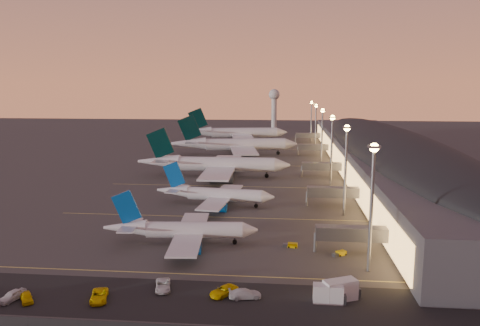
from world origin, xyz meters
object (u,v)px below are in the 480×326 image
service_van_f (99,296)px  airliner_narrow_south (181,230)px  airliner_wide_far (235,133)px  radar_tower (274,102)px  catering_truck_a (330,294)px  service_van_d (224,291)px  airliner_wide_mid (234,145)px  baggage_tug_b (340,254)px  service_van_a (12,296)px  airliner_narrow_north (215,194)px  airliner_wide_near (214,164)px  baggage_tug_a (291,245)px  service_van_e (245,294)px  service_van_c (163,285)px  service_van_b (27,297)px  catering_truck_b (342,290)px

service_van_f → airliner_narrow_south: bearing=59.6°
airliner_wide_far → radar_tower: radar_tower is taller
catering_truck_a → service_van_d: (-18.52, 1.07, -0.69)m
airliner_wide_mid → service_van_d: airliner_wide_mid is taller
baggage_tug_b → airliner_wide_far: bearing=67.2°
baggage_tug_b → airliner_wide_mid: bearing=69.8°
airliner_narrow_south → service_van_a: bearing=-130.9°
service_van_d → service_van_f: 21.64m
service_van_f → airliner_narrow_north: bearing=65.2°
airliner_wide_near → baggage_tug_a: airliner_wide_near is taller
baggage_tug_a → catering_truck_a: 27.74m
radar_tower → service_van_f: size_ratio=5.50×
service_van_e → baggage_tug_a: bearing=-30.1°
airliner_wide_mid → service_van_c: bearing=-97.9°
baggage_tug_b → baggage_tug_a: bearing=122.6°
airliner_wide_mid → service_van_b: (-17.93, -169.48, -4.74)m
airliner_narrow_south → service_van_c: 24.77m
airliner_narrow_north → airliner_wide_mid: bearing=99.3°
baggage_tug_b → catering_truck_a: catering_truck_a is taller
airliner_narrow_north → baggage_tug_b: airliner_narrow_north is taller
radar_tower → catering_truck_b: radar_tower is taller
airliner_wide_mid → airliner_wide_far: 57.77m
airliner_wide_near → airliner_narrow_north: bearing=-81.6°
baggage_tug_a → catering_truck_a: bearing=-69.9°
airliner_narrow_south → catering_truck_b: airliner_narrow_south is taller
airliner_narrow_south → radar_tower: bearing=82.3°
baggage_tug_b → service_van_a: service_van_a is taller
airliner_wide_near → service_van_e: size_ratio=10.76×
airliner_narrow_south → service_van_c: (2.02, -24.55, -2.55)m
baggage_tug_a → baggage_tug_b: size_ratio=1.04×
service_van_c → radar_tower: bearing=73.6°
baggage_tug_a → service_van_b: 55.64m
radar_tower → baggage_tug_b: radar_tower is taller
airliner_wide_far → catering_truck_a: (39.87, -222.30, -4.16)m
airliner_wide_near → airliner_wide_mid: 58.19m
airliner_narrow_south → catering_truck_a: size_ratio=6.41×
catering_truck_b → service_van_b: catering_truck_b is taller
radar_tower → service_van_a: (-37.82, -319.03, -21.01)m
service_van_d → service_van_f: size_ratio=0.95×
airliner_narrow_south → airliner_narrow_north: airliner_narrow_north is taller
airliner_wide_far → service_van_a: airliner_wide_far is taller
service_van_d → baggage_tug_a: bearing=102.8°
radar_tower → service_van_c: radar_tower is taller
service_van_c → service_van_a: bearing=-178.8°
catering_truck_b → service_van_e: (-16.85, -1.13, -0.85)m
service_van_a → service_van_e: service_van_a is taller
airliner_wide_near → service_van_a: bearing=-100.1°
service_van_b → catering_truck_b: bearing=-30.0°
baggage_tug_b → service_van_f: (-44.04, -25.72, 0.38)m
airliner_wide_far → service_van_d: (21.35, -221.23, -4.85)m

